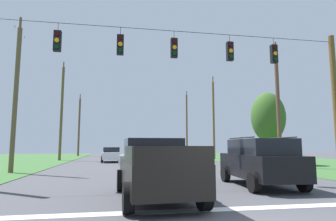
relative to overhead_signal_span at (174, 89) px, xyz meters
name	(u,v)px	position (x,y,z in m)	size (l,w,h in m)	color
stop_bar_stripe	(218,209)	(0.12, -5.37, -4.37)	(14.64, 0.45, 0.01)	white
lane_dash_0	(175,181)	(0.12, 0.63, -4.37)	(0.15, 2.50, 0.01)	white
lane_dash_1	(157,170)	(0.12, 6.91, -4.37)	(0.15, 2.50, 0.01)	white
lane_dash_2	(146,163)	(0.12, 15.14, -4.37)	(0.15, 2.50, 0.01)	white
lane_dash_3	(143,161)	(0.12, 18.70, -4.37)	(0.15, 2.50, 0.01)	white
lane_dash_4	(139,158)	(0.12, 25.09, -4.37)	(0.15, 2.50, 0.01)	white
overhead_signal_span	(174,89)	(0.00, 0.00, 0.00)	(17.52, 0.31, 7.56)	brown
pickup_truck	(155,168)	(-1.36, -3.56, -3.41)	(2.46, 5.48, 1.95)	black
suv_black	(260,161)	(3.38, -1.55, -3.31)	(2.43, 4.90, 2.05)	black
distant_car_crossing_white	(111,154)	(-3.27, 17.50, -3.58)	(2.17, 4.38, 1.52)	silver
distant_car_oncoming	(149,158)	(-0.32, 8.03, -3.58)	(4.42, 2.27, 1.52)	silver
utility_pole_mid_right	(278,106)	(9.80, 7.34, 0.45)	(0.30, 1.83, 10.03)	brown
utility_pole_far_right	(214,118)	(9.54, 22.02, 0.83)	(0.27, 1.94, 10.73)	brown
utility_pole_near_left	(187,123)	(9.53, 36.61, 1.37)	(0.30, 1.95, 11.58)	brown
utility_pole_far_left	(16,96)	(-9.11, 6.38, 0.51)	(0.29, 1.91, 10.15)	brown
utility_pole_distant_right	(62,112)	(-9.12, 21.26, 1.23)	(0.30, 1.79, 11.54)	brown
utility_pole_distant_left	(79,126)	(-8.95, 35.16, 0.49)	(0.31, 1.92, 10.16)	brown
tree_roadside_far_right	(268,117)	(10.80, 10.71, -0.13)	(3.04, 3.04, 6.52)	brown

